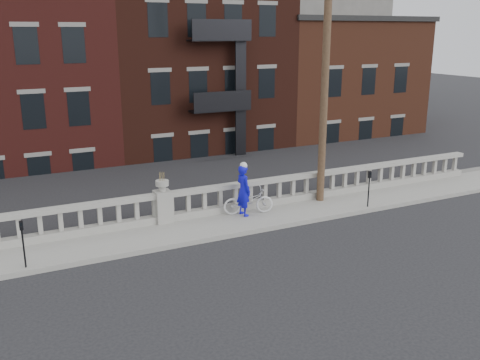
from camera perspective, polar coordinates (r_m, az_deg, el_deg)
The scene contains 10 objects.
ground at distance 15.16m, azimuth -3.32°, elevation -9.60°, with size 120.00×120.00×0.00m, color black.
sidewalk at distance 17.71m, azimuth -7.16°, elevation -5.61°, with size 32.00×2.20×0.15m, color gray.
balustrade at distance 18.37m, azimuth -8.21°, elevation -2.99°, with size 28.00×0.34×1.03m.
planter_pedestal at distance 18.31m, azimuth -8.23°, elevation -2.43°, with size 0.55×0.55×1.76m.
lower_level at distance 36.37m, azimuth -17.15°, elevation 8.92°, with size 80.00×44.00×20.80m.
utility_pole at distance 19.95m, azimuth 9.11°, elevation 11.94°, with size 1.60×0.28×10.00m.
parking_meter_c at distance 15.79m, azimuth -22.17°, elevation -5.82°, with size 0.10×0.09×1.36m.
parking_meter_d at distance 20.21m, azimuth 13.60°, elevation -0.49°, with size 0.10×0.09×1.36m.
bicycle at distance 19.02m, azimuth 0.90°, elevation -2.24°, with size 0.62×1.79×0.94m, color silver.
cyclist at distance 18.72m, azimuth 0.38°, elevation -1.11°, with size 0.67×0.44×1.82m, color #0E0CC0.
Camera 1 is at (-5.30, -12.65, 6.46)m, focal length 40.00 mm.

